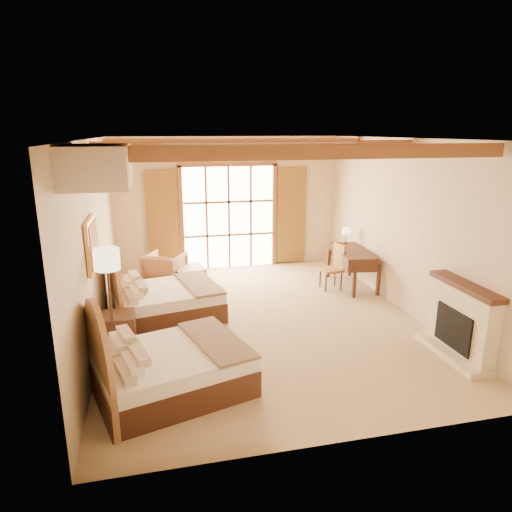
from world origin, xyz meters
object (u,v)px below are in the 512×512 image
object	(u,v)px
bed_near	(161,366)
nightstand	(118,334)
bed_far	(158,299)
desk	(352,267)
armchair	(165,269)

from	to	relation	value
bed_near	nightstand	size ratio (longest dim) A/B	3.60
bed_far	desk	bearing A→B (deg)	0.60
bed_near	armchair	distance (m)	4.36
bed_far	desk	size ratio (longest dim) A/B	1.34
nightstand	armchair	distance (m)	3.18
bed_near	bed_far	distance (m)	2.50
armchair	desk	size ratio (longest dim) A/B	0.51
armchair	desk	bearing A→B (deg)	-165.14
bed_near	armchair	bearing A→B (deg)	70.70
bed_far	bed_near	bearing A→B (deg)	-102.24
bed_near	bed_far	size ratio (longest dim) A/B	1.06
nightstand	armchair	bearing A→B (deg)	75.33
nightstand	desk	distance (m)	5.30
bed_near	nightstand	xyz separation A→B (m)	(-0.61, 1.28, -0.06)
bed_near	bed_far	world-z (taller)	bed_near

